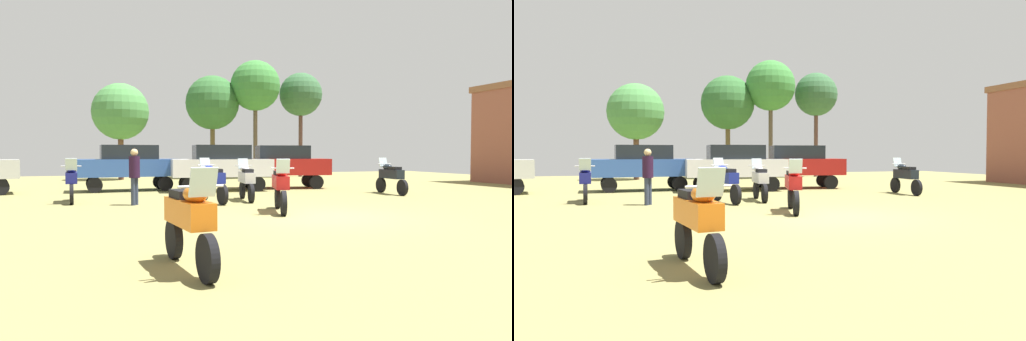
% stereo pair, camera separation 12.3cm
% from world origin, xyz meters
% --- Properties ---
extents(ground_plane, '(44.00, 52.00, 0.02)m').
position_xyz_m(ground_plane, '(0.00, 0.00, 0.01)').
color(ground_plane, olive).
extents(motorcycle_1, '(0.62, 2.14, 1.48)m').
position_xyz_m(motorcycle_1, '(-6.31, 5.87, 0.75)').
color(motorcycle_1, black).
rests_on(motorcycle_1, ground).
extents(motorcycle_2, '(0.83, 2.25, 1.50)m').
position_xyz_m(motorcycle_2, '(-0.66, 1.23, 0.76)').
color(motorcycle_2, black).
rests_on(motorcycle_2, ground).
extents(motorcycle_3, '(0.62, 2.19, 1.46)m').
position_xyz_m(motorcycle_3, '(5.76, 5.26, 0.74)').
color(motorcycle_3, black).
rests_on(motorcycle_3, ground).
extents(motorcycle_5, '(0.62, 2.20, 1.46)m').
position_xyz_m(motorcycle_5, '(-0.58, 4.62, 0.74)').
color(motorcycle_5, black).
rests_on(motorcycle_5, ground).
extents(motorcycle_8, '(0.62, 2.19, 1.47)m').
position_xyz_m(motorcycle_8, '(-4.34, -4.49, 0.74)').
color(motorcycle_8, black).
rests_on(motorcycle_8, ground).
extents(motorcycle_10, '(0.69, 2.20, 1.49)m').
position_xyz_m(motorcycle_10, '(-1.88, 4.30, 0.75)').
color(motorcycle_10, black).
rests_on(motorcycle_10, ground).
extents(car_1, '(4.55, 2.53, 2.00)m').
position_xyz_m(car_1, '(2.78, 9.60, 1.19)').
color(car_1, black).
rests_on(car_1, ground).
extents(car_3, '(4.36, 1.94, 2.00)m').
position_xyz_m(car_3, '(-4.14, 10.38, 1.19)').
color(car_3, black).
rests_on(car_3, ground).
extents(car_5, '(4.43, 2.15, 2.00)m').
position_xyz_m(car_5, '(-0.34, 8.97, 1.19)').
color(car_5, black).
rests_on(car_5, ground).
extents(person_2, '(0.47, 0.47, 1.79)m').
position_xyz_m(person_2, '(-4.38, 4.36, 1.07)').
color(person_2, '#293145').
rests_on(person_2, ground).
extents(tree_1, '(3.00, 3.00, 7.26)m').
position_xyz_m(tree_1, '(8.15, 19.42, 5.73)').
color(tree_1, brown).
rests_on(tree_1, ground).
extents(tree_2, '(3.56, 3.56, 6.78)m').
position_xyz_m(tree_2, '(1.89, 19.70, 4.99)').
color(tree_2, brown).
rests_on(tree_2, ground).
extents(tree_3, '(3.30, 3.30, 7.75)m').
position_xyz_m(tree_3, '(4.54, 18.65, 6.08)').
color(tree_3, brown).
rests_on(tree_3, ground).
extents(tree_5, '(3.48, 3.48, 5.96)m').
position_xyz_m(tree_5, '(-4.00, 19.42, 4.22)').
color(tree_5, brown).
rests_on(tree_5, ground).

